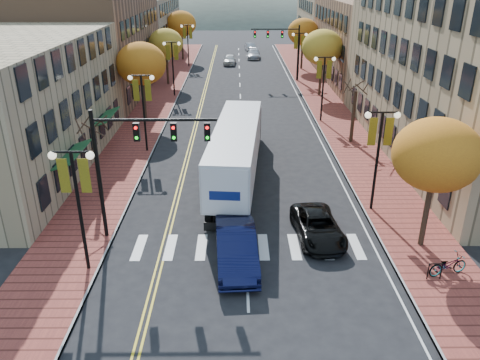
{
  "coord_description": "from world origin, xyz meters",
  "views": [
    {
      "loc": [
        -0.49,
        -18.59,
        12.95
      ],
      "look_at": [
        -0.28,
        5.57,
        2.2
      ],
      "focal_mm": 35.0,
      "sensor_mm": 36.0,
      "label": 1
    }
  ],
  "objects_px": {
    "semi_truck": "(238,145)",
    "bicycle": "(448,265)",
    "black_suv": "(318,227)",
    "navy_sedan": "(236,247)"
  },
  "relations": [
    {
      "from": "semi_truck",
      "to": "navy_sedan",
      "type": "distance_m",
      "value": 10.49
    },
    {
      "from": "navy_sedan",
      "to": "black_suv",
      "type": "bearing_deg",
      "value": 24.89
    },
    {
      "from": "semi_truck",
      "to": "navy_sedan",
      "type": "xyz_separation_m",
      "value": [
        -0.12,
        -10.39,
        -1.47
      ]
    },
    {
      "from": "semi_truck",
      "to": "black_suv",
      "type": "xyz_separation_m",
      "value": [
        4.2,
        -8.06,
        -1.68
      ]
    },
    {
      "from": "navy_sedan",
      "to": "black_suv",
      "type": "relative_size",
      "value": 1.11
    },
    {
      "from": "navy_sedan",
      "to": "bicycle",
      "type": "distance_m",
      "value": 9.81
    },
    {
      "from": "semi_truck",
      "to": "bicycle",
      "type": "xyz_separation_m",
      "value": [
        9.61,
        -11.62,
        -1.7
      ]
    },
    {
      "from": "navy_sedan",
      "to": "bicycle",
      "type": "height_order",
      "value": "navy_sedan"
    },
    {
      "from": "black_suv",
      "to": "semi_truck",
      "type": "bearing_deg",
      "value": 112.68
    },
    {
      "from": "navy_sedan",
      "to": "bicycle",
      "type": "relative_size",
      "value": 2.77
    }
  ]
}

